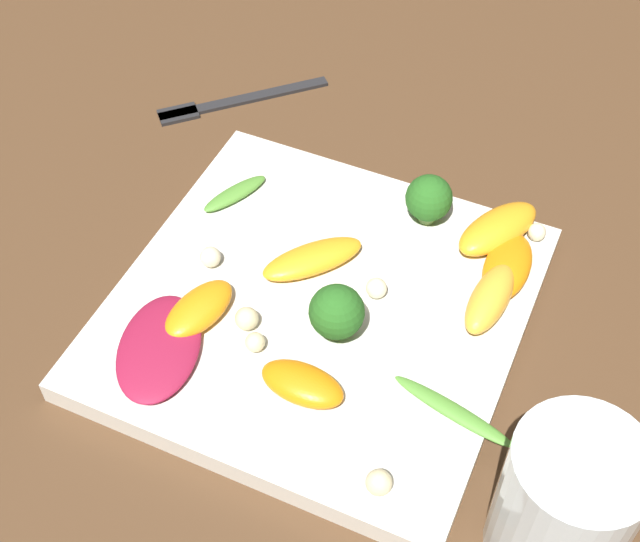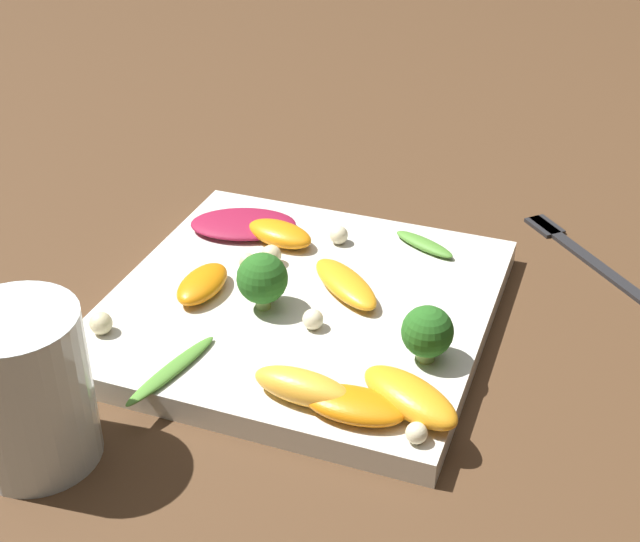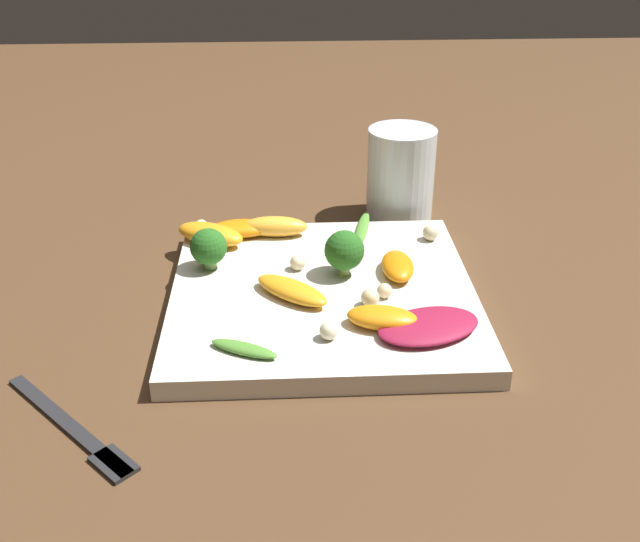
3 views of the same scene
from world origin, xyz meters
name	(u,v)px [view 3 (image 3 of 3)]	position (x,y,z in m)	size (l,w,h in m)	color
ground_plane	(323,304)	(0.00, 0.00, 0.00)	(2.40, 2.40, 0.00)	#4C331E
plate	(323,295)	(0.00, 0.00, 0.01)	(0.29, 0.29, 0.02)	silver
drinking_glass	(401,174)	(-0.20, 0.10, 0.05)	(0.08, 0.08, 0.11)	silver
fork	(80,433)	(0.18, -0.19, 0.00)	(0.13, 0.12, 0.01)	#262628
radicchio_leaf_0	(428,326)	(0.08, 0.09, 0.02)	(0.08, 0.11, 0.01)	maroon
orange_segment_0	(275,226)	(-0.11, -0.05, 0.03)	(0.03, 0.07, 0.02)	#FCAD33
orange_segment_1	(382,318)	(0.07, 0.05, 0.03)	(0.05, 0.07, 0.02)	orange
orange_segment_2	(242,228)	(-0.12, -0.08, 0.03)	(0.04, 0.07, 0.02)	orange
orange_segment_3	(398,266)	(-0.02, 0.07, 0.03)	(0.06, 0.03, 0.02)	orange
orange_segment_4	(210,234)	(-0.10, -0.11, 0.03)	(0.07, 0.08, 0.02)	orange
orange_segment_5	(292,290)	(0.02, -0.03, 0.03)	(0.07, 0.08, 0.02)	orange
broccoli_floret_0	(209,247)	(-0.04, -0.11, 0.04)	(0.04, 0.04, 0.04)	#7A9E51
broccoli_floret_1	(344,251)	(-0.02, 0.02, 0.04)	(0.04, 0.04, 0.05)	#7A9E51
arugula_sprig_0	(362,229)	(-0.12, 0.05, 0.02)	(0.09, 0.03, 0.01)	#518E33
arugula_sprig_1	(244,349)	(0.11, -0.07, 0.02)	(0.04, 0.06, 0.01)	#518E33
macadamia_nut_0	(298,262)	(-0.04, -0.02, 0.03)	(0.02, 0.02, 0.02)	beige
macadamia_nut_1	(370,298)	(0.04, 0.04, 0.03)	(0.02, 0.02, 0.02)	beige
macadamia_nut_2	(334,331)	(0.09, 0.00, 0.03)	(0.02, 0.02, 0.02)	beige
macadamia_nut_3	(430,233)	(-0.09, 0.12, 0.03)	(0.02, 0.02, 0.02)	beige
macadamia_nut_4	(201,226)	(-0.13, -0.13, 0.03)	(0.01, 0.01, 0.01)	beige
macadamia_nut_5	(384,291)	(0.02, 0.06, 0.03)	(0.01, 0.01, 0.01)	beige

